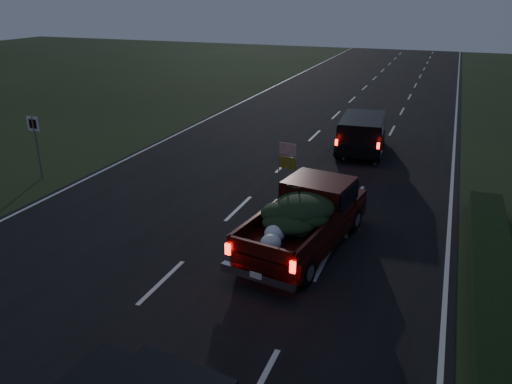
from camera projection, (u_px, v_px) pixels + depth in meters
The scene contains 6 objects.
ground at pixel (162, 282), 12.67m from camera, with size 120.00×120.00×0.00m, color black.
road_asphalt at pixel (162, 282), 12.67m from camera, with size 14.00×120.00×0.02m, color black.
hedge_row at pixel (492, 273), 12.55m from camera, with size 1.00×10.00×0.60m, color black.
route_sign at pixel (35, 137), 19.24m from camera, with size 0.55×0.08×2.50m.
pickup_truck at pixel (306, 215), 14.10m from camera, with size 2.68×5.37×2.70m.
lead_suv at pixel (362, 130), 22.78m from camera, with size 2.28×4.76×1.33m.
Camera 1 is at (6.18, -9.31, 6.84)m, focal length 35.00 mm.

